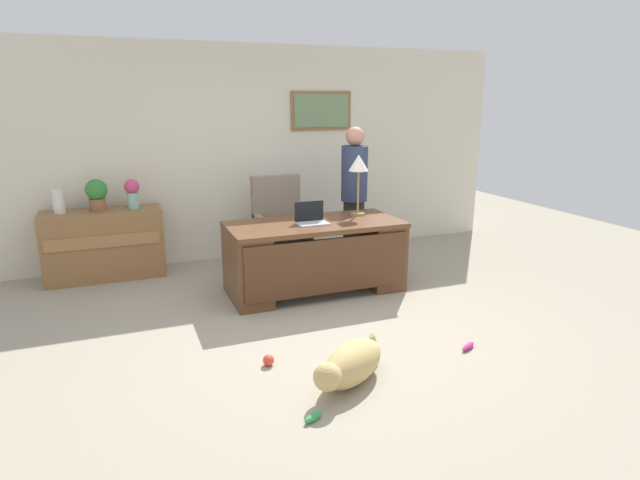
# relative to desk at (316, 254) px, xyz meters

# --- Properties ---
(ground_plane) EXTENTS (12.00, 12.00, 0.00)m
(ground_plane) POSITION_rel_desk_xyz_m (-0.21, -0.92, -0.42)
(ground_plane) COLOR #9E937F
(back_wall) EXTENTS (7.00, 0.16, 2.70)m
(back_wall) POSITION_rel_desk_xyz_m (-0.20, 1.68, 0.94)
(back_wall) COLOR beige
(back_wall) RESTS_ON ground_plane
(desk) EXTENTS (1.85, 0.86, 0.77)m
(desk) POSITION_rel_desk_xyz_m (0.00, 0.00, 0.00)
(desk) COLOR brown
(desk) RESTS_ON ground_plane
(credenza) EXTENTS (1.31, 0.50, 0.80)m
(credenza) POSITION_rel_desk_xyz_m (-2.11, 1.33, -0.02)
(credenza) COLOR olive
(credenza) RESTS_ON ground_plane
(armchair) EXTENTS (0.60, 0.59, 1.14)m
(armchair) POSITION_rel_desk_xyz_m (-0.11, 0.92, 0.08)
(armchair) COLOR gray
(armchair) RESTS_ON ground_plane
(person_standing) EXTENTS (0.32, 0.32, 1.71)m
(person_standing) POSITION_rel_desk_xyz_m (0.79, 0.73, 0.47)
(person_standing) COLOR #262323
(person_standing) RESTS_ON ground_plane
(dog_lying) EXTENTS (0.73, 0.62, 0.30)m
(dog_lying) POSITION_rel_desk_xyz_m (-0.46, -1.91, -0.26)
(dog_lying) COLOR tan
(dog_lying) RESTS_ON ground_plane
(laptop) EXTENTS (0.32, 0.22, 0.22)m
(laptop) POSITION_rel_desk_xyz_m (-0.05, -0.01, 0.40)
(laptop) COLOR #B2B5BA
(laptop) RESTS_ON desk
(desk_lamp) EXTENTS (0.22, 0.22, 0.68)m
(desk_lamp) POSITION_rel_desk_xyz_m (0.59, 0.20, 0.89)
(desk_lamp) COLOR #9E8447
(desk_lamp) RESTS_ON desk
(vase_with_flowers) EXTENTS (0.17, 0.17, 0.34)m
(vase_with_flowers) POSITION_rel_desk_xyz_m (-1.75, 1.33, 0.57)
(vase_with_flowers) COLOR #84BCAA
(vase_with_flowers) RESTS_ON credenza
(vase_empty) EXTENTS (0.12, 0.12, 0.27)m
(vase_empty) POSITION_rel_desk_xyz_m (-2.53, 1.33, 0.52)
(vase_empty) COLOR silver
(vase_empty) RESTS_ON credenza
(potted_plant) EXTENTS (0.24, 0.24, 0.36)m
(potted_plant) POSITION_rel_desk_xyz_m (-2.14, 1.33, 0.58)
(potted_plant) COLOR brown
(potted_plant) RESTS_ON credenza
(dog_toy_ball) EXTENTS (0.09, 0.09, 0.09)m
(dog_toy_ball) POSITION_rel_desk_xyz_m (-0.94, -1.43, -0.37)
(dog_toy_ball) COLOR #E53F33
(dog_toy_ball) RESTS_ON ground_plane
(dog_toy_bone) EXTENTS (0.16, 0.12, 0.05)m
(dog_toy_bone) POSITION_rel_desk_xyz_m (-0.88, -2.25, -0.39)
(dog_toy_bone) COLOR green
(dog_toy_bone) RESTS_ON ground_plane
(dog_toy_plush) EXTENTS (0.19, 0.13, 0.05)m
(dog_toy_plush) POSITION_rel_desk_xyz_m (0.69, -1.76, -0.39)
(dog_toy_plush) COLOR #D8338C
(dog_toy_plush) RESTS_ON ground_plane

